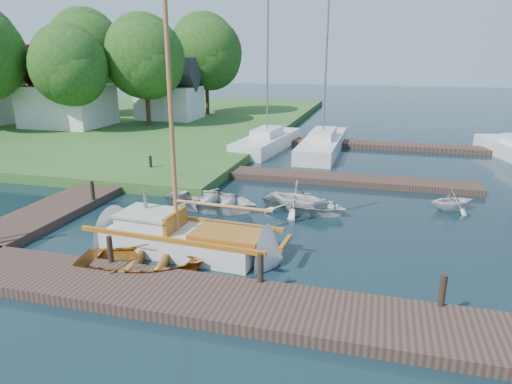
% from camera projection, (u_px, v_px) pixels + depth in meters
% --- Properties ---
extents(ground, '(160.00, 160.00, 0.00)m').
position_uv_depth(ground, '(256.00, 222.00, 17.21)').
color(ground, black).
rests_on(ground, ground).
extents(near_dock, '(18.00, 2.20, 0.30)m').
position_uv_depth(near_dock, '(194.00, 297.00, 11.64)').
color(near_dock, '#33221D').
rests_on(near_dock, ground).
extents(left_dock, '(2.20, 18.00, 0.30)m').
position_uv_depth(left_dock, '(101.00, 188.00, 21.04)').
color(left_dock, '#33221D').
rests_on(left_dock, ground).
extents(far_dock, '(14.00, 1.60, 0.30)m').
position_uv_depth(far_dock, '(329.00, 179.00, 22.66)').
color(far_dock, '#33221D').
rests_on(far_dock, ground).
extents(pontoon, '(30.00, 1.60, 0.30)m').
position_uv_depth(pontoon, '(471.00, 150.00, 29.39)').
color(pontoon, '#33221D').
rests_on(pontoon, ground).
extents(shore, '(50.00, 40.00, 0.50)m').
position_uv_depth(shore, '(40.00, 116.00, 44.53)').
color(shore, '#2B5523').
rests_on(shore, ground).
extents(mooring_post_1, '(0.16, 0.16, 0.80)m').
position_uv_depth(mooring_post_1, '(110.00, 249.00, 13.16)').
color(mooring_post_1, black).
rests_on(mooring_post_1, near_dock).
extents(mooring_post_2, '(0.16, 0.16, 0.80)m').
position_uv_depth(mooring_post_2, '(261.00, 268.00, 12.02)').
color(mooring_post_2, black).
rests_on(mooring_post_2, near_dock).
extents(mooring_post_3, '(0.16, 0.16, 0.80)m').
position_uv_depth(mooring_post_3, '(443.00, 290.00, 10.88)').
color(mooring_post_3, black).
rests_on(mooring_post_3, near_dock).
extents(mooring_post_4, '(0.16, 0.16, 0.80)m').
position_uv_depth(mooring_post_4, '(92.00, 190.00, 18.79)').
color(mooring_post_4, black).
rests_on(mooring_post_4, left_dock).
extents(mooring_post_5, '(0.16, 0.16, 0.80)m').
position_uv_depth(mooring_post_5, '(151.00, 163.00, 23.40)').
color(mooring_post_5, black).
rests_on(mooring_post_5, left_dock).
extents(sailboat, '(7.26, 2.40, 9.83)m').
position_uv_depth(sailboat, '(188.00, 241.00, 14.62)').
color(sailboat, silver).
rests_on(sailboat, ground).
extents(dinghy, '(4.13, 3.28, 0.77)m').
position_uv_depth(dinghy, '(142.00, 258.00, 13.32)').
color(dinghy, '#8E5C15').
rests_on(dinghy, ground).
extents(tender_a, '(4.46, 3.52, 0.84)m').
position_uv_depth(tender_a, '(212.00, 198.00, 18.70)').
color(tender_a, silver).
rests_on(tender_a, ground).
extents(tender_b, '(3.01, 2.76, 1.35)m').
position_uv_depth(tender_b, '(299.00, 195.00, 18.22)').
color(tender_b, silver).
rests_on(tender_b, ground).
extents(tender_c, '(4.19, 3.55, 0.74)m').
position_uv_depth(tender_c, '(305.00, 202.00, 18.45)').
color(tender_c, silver).
rests_on(tender_c, ground).
extents(tender_d, '(2.37, 2.24, 0.98)m').
position_uv_depth(tender_d, '(453.00, 198.00, 18.48)').
color(tender_d, silver).
rests_on(tender_d, ground).
extents(marina_boat_0, '(3.08, 7.99, 10.43)m').
position_uv_depth(marina_boat_0, '(267.00, 141.00, 30.16)').
color(marina_boat_0, silver).
rests_on(marina_boat_0, ground).
extents(marina_boat_1, '(2.27, 9.37, 11.01)m').
position_uv_depth(marina_boat_1, '(323.00, 143.00, 29.50)').
color(marina_boat_1, silver).
rests_on(marina_boat_1, ground).
extents(house_a, '(6.30, 5.00, 6.29)m').
position_uv_depth(house_a, '(67.00, 95.00, 36.18)').
color(house_a, silver).
rests_on(house_a, shore).
extents(house_c, '(5.25, 4.00, 5.28)m').
position_uv_depth(house_c, '(169.00, 95.00, 40.30)').
color(house_c, silver).
rests_on(house_c, shore).
extents(tree_2, '(5.83, 5.75, 7.82)m').
position_uv_depth(tree_2, '(69.00, 66.00, 33.20)').
color(tree_2, '#332114').
rests_on(tree_2, shore).
extents(tree_3, '(6.41, 6.38, 8.74)m').
position_uv_depth(tree_3, '(145.00, 57.00, 35.72)').
color(tree_3, '#332114').
rests_on(tree_3, shore).
extents(tree_4, '(7.01, 7.01, 9.66)m').
position_uv_depth(tree_4, '(87.00, 50.00, 41.27)').
color(tree_4, '#332114').
rests_on(tree_4, shore).
extents(tree_7, '(6.83, 6.83, 9.38)m').
position_uv_depth(tree_7, '(206.00, 52.00, 42.47)').
color(tree_7, '#332114').
rests_on(tree_7, shore).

